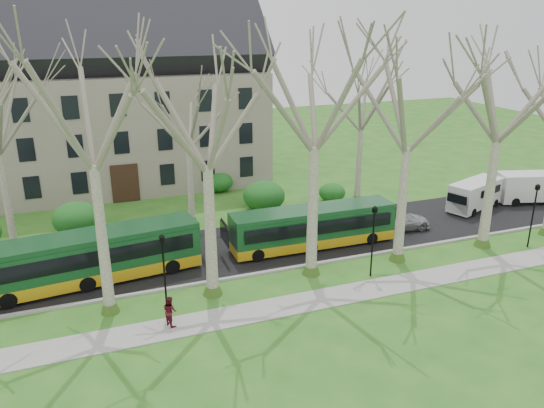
{
  "coord_description": "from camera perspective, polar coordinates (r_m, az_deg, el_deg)",
  "views": [
    {
      "loc": [
        -9.38,
        -25.32,
        14.33
      ],
      "look_at": [
        1.28,
        3.0,
        3.78
      ],
      "focal_mm": 35.0,
      "sensor_mm": 36.0,
      "label": 1
    }
  ],
  "objects": [
    {
      "name": "curb",
      "position": [
        31.79,
        -1.22,
        -7.44
      ],
      "size": [
        80.0,
        0.25,
        0.14
      ],
      "primitive_type": "cube",
      "color": "#A5A39E",
      "rests_on": "ground"
    },
    {
      "name": "tree_row_verge",
      "position": [
        28.25,
        -0.51,
        4.17
      ],
      "size": [
        49.0,
        7.0,
        14.0
      ],
      "color": "gray",
      "rests_on": "ground"
    },
    {
      "name": "van_b",
      "position": [
        48.45,
        26.21,
        1.58
      ],
      "size": [
        5.99,
        3.54,
        2.46
      ],
      "primitive_type": null,
      "rotation": [
        0.0,
        0.0,
        -0.28
      ],
      "color": "silver",
      "rests_on": "road"
    },
    {
      "name": "sidewalk",
      "position": [
        28.52,
        1.51,
        -10.89
      ],
      "size": [
        70.0,
        2.0,
        0.06
      ],
      "primitive_type": "cube",
      "color": "gray",
      "rests_on": "ground"
    },
    {
      "name": "road",
      "position": [
        35.25,
        -3.4,
        -4.76
      ],
      "size": [
        80.0,
        8.0,
        0.06
      ],
      "primitive_type": "cube",
      "color": "black",
      "rests_on": "ground"
    },
    {
      "name": "hedges",
      "position": [
        41.79,
        -13.06,
        0.1
      ],
      "size": [
        30.6,
        8.6,
        2.0
      ],
      "color": "#18571C",
      "rests_on": "ground"
    },
    {
      "name": "ground",
      "position": [
        30.57,
        -0.28,
        -8.74
      ],
      "size": [
        120.0,
        120.0,
        0.0
      ],
      "primitive_type": "plane",
      "color": "#28631C",
      "rests_on": "ground"
    },
    {
      "name": "bus_lead",
      "position": [
        31.98,
        -18.69,
        -5.39
      ],
      "size": [
        12.27,
        3.86,
        3.01
      ],
      "primitive_type": null,
      "rotation": [
        0.0,
        0.0,
        0.11
      ],
      "color": "#134521",
      "rests_on": "road"
    },
    {
      "name": "van_a",
      "position": [
        44.89,
        21.03,
        0.9
      ],
      "size": [
        5.59,
        3.59,
        2.29
      ],
      "primitive_type": null,
      "rotation": [
        0.0,
        0.0,
        0.35
      ],
      "color": "silver",
      "rests_on": "road"
    },
    {
      "name": "bus_follow",
      "position": [
        35.03,
        4.43,
        -2.44
      ],
      "size": [
        11.05,
        2.47,
        2.75
      ],
      "primitive_type": null,
      "rotation": [
        0.0,
        0.0,
        -0.02
      ],
      "color": "#134521",
      "rests_on": "road"
    },
    {
      "name": "sedan",
      "position": [
        39.02,
        13.45,
        -1.73
      ],
      "size": [
        4.79,
        2.28,
        1.35
      ],
      "primitive_type": "imported",
      "rotation": [
        0.0,
        0.0,
        1.48
      ],
      "color": "#AFB0B4",
      "rests_on": "road"
    },
    {
      "name": "building",
      "position": [
        49.83,
        -16.91,
        11.19
      ],
      "size": [
        26.5,
        12.2,
        16.0
      ],
      "color": "gray",
      "rests_on": "ground"
    },
    {
      "name": "tree_row_far",
      "position": [
        38.12,
        -7.99,
        6.41
      ],
      "size": [
        33.0,
        7.0,
        12.0
      ],
      "color": "gray",
      "rests_on": "ground"
    },
    {
      "name": "lamp_row",
      "position": [
        28.6,
        0.42,
        -5.07
      ],
      "size": [
        36.22,
        0.22,
        4.3
      ],
      "color": "black",
      "rests_on": "ground"
    },
    {
      "name": "pedestrian_b",
      "position": [
        26.95,
        -10.92,
        -11.22
      ],
      "size": [
        0.85,
        0.93,
        1.55
      ],
      "primitive_type": "imported",
      "rotation": [
        0.0,
        0.0,
        2.0
      ],
      "color": "#4E121A",
      "rests_on": "sidewalk"
    }
  ]
}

